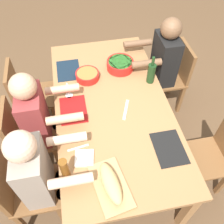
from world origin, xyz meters
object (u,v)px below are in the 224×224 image
object	(u,v)px
beer_bottle	(65,169)
cutting_board	(111,186)
chair_near_right	(24,189)
wine_bottle	(151,73)
dining_table	(112,109)
diner_near_right	(41,174)
diner_near_center	(40,118)
bread_loaf	(111,183)
serving_bowl_greens	(120,64)
chair_near_left	(27,94)
chair_near_center	(26,135)
wine_glass	(68,87)
chair_far_right	(215,154)
chair_far_left	(173,74)
diner_far_left	(161,62)
serving_bowl_fruit	(87,75)
napkin_stack	(84,158)

from	to	relation	value
beer_bottle	cutting_board	bearing A→B (deg)	65.23
chair_near_right	wine_bottle	xyz separation A→B (m)	(-0.76, 1.25, 0.37)
dining_table	diner_near_right	world-z (taller)	diner_near_right
diner_near_center	bread_loaf	xyz separation A→B (m)	(0.76, 0.49, 0.11)
serving_bowl_greens	bread_loaf	size ratio (longest dim) A/B	0.85
chair_near_left	chair_near_center	bearing A→B (deg)	0.00
chair_near_right	wine_glass	size ratio (longest dim) A/B	5.12
chair_near_center	dining_table	bearing A→B (deg)	90.00
chair_far_right	cutting_board	size ratio (longest dim) A/B	2.12
diner_near_center	serving_bowl_greens	xyz separation A→B (m)	(-0.47, 0.82, 0.09)
chair_far_left	chair_near_right	size ratio (longest dim) A/B	1.00
beer_bottle	diner_far_left	bearing A→B (deg)	136.44
chair_far_right	chair_near_right	xyz separation A→B (m)	(0.00, -1.66, 0.00)
chair_near_left	diner_far_left	world-z (taller)	diner_far_left
diner_near_right	beer_bottle	bearing A→B (deg)	67.34
diner_near_right	dining_table	bearing A→B (deg)	129.73
chair_far_right	bread_loaf	distance (m)	1.06
serving_bowl_greens	wine_glass	world-z (taller)	wine_glass
chair_near_right	bread_loaf	size ratio (longest dim) A/B	2.66
serving_bowl_fruit	wine_glass	xyz separation A→B (m)	(0.20, -0.20, 0.08)
dining_table	beer_bottle	bearing A→B (deg)	-36.20
chair_far_left	cutting_board	size ratio (longest dim) A/B	2.12
dining_table	chair_near_left	world-z (taller)	chair_near_left
diner_near_right	diner_far_left	bearing A→B (deg)	129.73
wine_bottle	napkin_stack	world-z (taller)	wine_bottle
chair_far_right	serving_bowl_greens	world-z (taller)	chair_far_right
diner_far_left	chair_near_left	bearing A→B (deg)	-90.00
chair_near_left	serving_bowl_greens	xyz separation A→B (m)	(0.07, 1.01, 0.31)
dining_table	napkin_stack	bearing A→B (deg)	-31.91
chair_near_right	diner_near_right	world-z (taller)	diner_near_right
diner_far_left	beer_bottle	xyz separation A→B (m)	(1.16, -1.10, 0.15)
chair_far_right	chair_near_left	world-z (taller)	same
chair_near_left	chair_far_left	world-z (taller)	same
chair_far_right	chair_near_left	xyz separation A→B (m)	(-1.08, -1.66, 0.00)
chair_near_right	serving_bowl_fruit	world-z (taller)	chair_near_right
chair_near_left	diner_far_left	distance (m)	1.49
dining_table	diner_far_left	bearing A→B (deg)	129.73
serving_bowl_fruit	bread_loaf	distance (m)	1.14
chair_near_left	wine_bottle	size ratio (longest dim) A/B	2.93
chair_near_right	serving_bowl_greens	world-z (taller)	chair_near_right
diner_near_center	wine_glass	bearing A→B (deg)	123.29
napkin_stack	diner_near_right	bearing A→B (deg)	-83.91
serving_bowl_greens	cutting_board	distance (m)	1.27
diner_near_center	cutting_board	bearing A→B (deg)	32.95
cutting_board	wine_glass	distance (m)	0.97
diner_near_right	bread_loaf	bearing A→B (deg)	66.06
diner_far_left	wine_glass	size ratio (longest dim) A/B	7.23
chair_near_center	diner_near_right	size ratio (longest dim) A/B	0.71
chair_near_left	bread_loaf	distance (m)	1.49
dining_table	chair_far_left	world-z (taller)	chair_far_left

